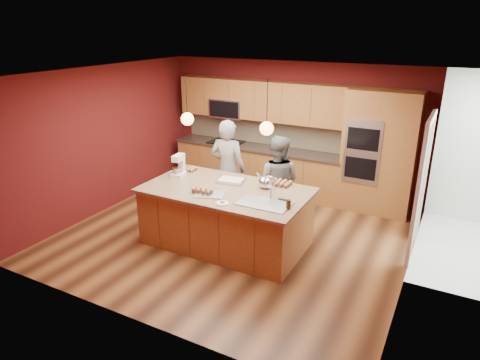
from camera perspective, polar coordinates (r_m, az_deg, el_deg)
The scene contains 24 objects.
floor at distance 7.34m, azimuth -0.70°, elevation -7.41°, with size 5.50×5.50×0.00m, color #412514.
ceiling at distance 6.54m, azimuth -0.80°, elevation 14.03°, with size 5.50×5.50×0.00m, color silver.
wall_back at distance 9.02m, azimuth 6.93°, elevation 6.90°, with size 5.50×5.50×0.00m, color #551314.
wall_front at distance 4.93m, azimuth -14.85°, elevation -5.18°, with size 5.50×5.50×0.00m, color #551314.
wall_left at distance 8.44m, azimuth -17.44°, elevation 5.19°, with size 5.00×5.00×0.00m, color #551314.
wall_right at distance 6.08m, azimuth 22.67°, elevation -1.18°, with size 5.00×5.00×0.00m, color #551314.
cabinet_run at distance 9.14m, azimuth 2.27°, elevation 4.85°, with size 3.74×0.64×2.30m.
oven_column at distance 8.32m, azimuth 18.02°, elevation 3.49°, with size 1.30×0.62×2.30m.
doorway_trim at distance 6.93m, azimuth 22.91°, elevation -1.31°, with size 0.08×1.11×2.20m, color silver, non-canonical shape.
pendant_left at distance 6.76m, azimuth -7.04°, elevation 8.11°, with size 0.20×0.20×0.80m.
pendant_right at distance 6.11m, azimuth 3.57°, elevation 6.92°, with size 0.20×0.20×0.80m.
island at distance 6.89m, azimuth -1.75°, elevation -4.83°, with size 2.60×1.45×1.34m.
person_left at distance 7.77m, azimuth -1.65°, elevation 1.48°, with size 0.66×0.44×1.82m, color black.
person_right at distance 7.39m, azimuth 4.96°, elevation -0.29°, with size 0.80×0.62×1.65m, color slate.
stand_mixer at distance 7.30m, azimuth -8.19°, elevation 1.73°, with size 0.22×0.29×0.37m.
sheet_cake at distance 6.99m, azimuth -1.20°, elevation -0.08°, with size 0.48×0.39×0.05m.
cooling_rack at distance 6.49m, azimuth -4.04°, elevation -1.90°, with size 0.44×0.32×0.02m, color silver.
mixing_bowl at distance 6.72m, azimuth 3.41°, elevation -0.32°, with size 0.23×0.23×0.20m, color silver.
plate at distance 6.17m, azimuth -2.36°, elevation -3.11°, with size 0.19×0.19×0.01m, color white.
tumbler at distance 6.01m, azimuth 6.47°, elevation -3.27°, with size 0.07×0.07×0.13m, color #311E0F.
phone at distance 6.31m, azimuth 5.70°, elevation -2.66°, with size 0.14×0.07×0.01m, color black.
cupcakes_left at distance 7.56m, azimuth -6.42°, elevation 1.44°, with size 0.14×0.21×0.06m, color #C39244, non-canonical shape.
cupcakes_rack at distance 6.53m, azimuth -5.06°, elevation -1.36°, with size 0.34×0.17×0.08m, color #C39244, non-canonical shape.
cupcakes_right at distance 6.87m, azimuth 5.44°, elevation -0.40°, with size 0.34×0.26×0.08m, color #C39244, non-canonical shape.
Camera 1 is at (3.12, -5.71, 3.41)m, focal length 32.00 mm.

